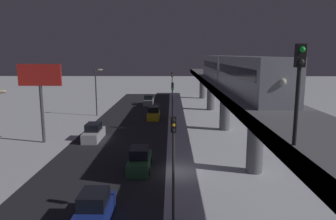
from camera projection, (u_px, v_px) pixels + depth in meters
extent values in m
plane|color=white|center=(176.00, 171.00, 27.20)|extent=(240.00, 240.00, 0.00)
cube|color=#28282D|center=(102.00, 171.00, 27.27)|extent=(11.00, 107.63, 0.01)
cube|color=slate|center=(257.00, 103.00, 26.09)|extent=(5.00, 107.63, 0.80)
cube|color=#38383D|center=(228.00, 103.00, 26.11)|extent=(0.24, 105.48, 0.80)
cylinder|color=slate|center=(203.00, 86.00, 72.06)|extent=(1.40, 1.40, 5.55)
cylinder|color=slate|center=(211.00, 95.00, 56.92)|extent=(1.40, 1.40, 5.55)
cylinder|color=slate|center=(225.00, 109.00, 41.78)|extent=(1.40, 1.40, 5.55)
cylinder|color=slate|center=(255.00, 141.00, 26.64)|extent=(1.40, 1.40, 5.55)
cube|color=#999EA8|center=(249.00, 75.00, 29.01)|extent=(2.90, 18.00, 3.40)
cube|color=black|center=(249.00, 71.00, 28.94)|extent=(2.94, 16.20, 0.90)
cube|color=#999EA8|center=(219.00, 67.00, 47.33)|extent=(2.90, 18.00, 3.40)
cube|color=black|center=(219.00, 64.00, 47.25)|extent=(2.94, 16.20, 0.90)
sphere|color=white|center=(283.00, 82.00, 20.07)|extent=(0.44, 0.44, 0.44)
cylinder|color=black|center=(297.00, 106.00, 12.44)|extent=(0.16, 0.16, 3.20)
cube|color=black|center=(300.00, 56.00, 12.10)|extent=(0.36, 0.28, 0.90)
sphere|color=#19F23F|center=(302.00, 49.00, 11.90)|extent=(0.22, 0.22, 0.22)
sphere|color=#333333|center=(302.00, 62.00, 11.98)|extent=(0.22, 0.22, 0.22)
cube|color=#2D6038|center=(140.00, 163.00, 27.63)|extent=(1.80, 4.61, 1.10)
cube|color=black|center=(139.00, 152.00, 27.46)|extent=(1.58, 2.21, 0.87)
cylinder|color=black|center=(132.00, 160.00, 29.08)|extent=(0.20, 0.64, 0.64)
cylinder|color=black|center=(150.00, 160.00, 29.06)|extent=(0.20, 0.64, 0.64)
cylinder|color=black|center=(128.00, 172.00, 26.27)|extent=(0.20, 0.64, 0.64)
cylinder|color=black|center=(148.00, 172.00, 26.25)|extent=(0.20, 0.64, 0.64)
cube|color=silver|center=(94.00, 135.00, 37.28)|extent=(1.80, 4.72, 1.10)
cube|color=black|center=(93.00, 127.00, 37.10)|extent=(1.58, 2.26, 0.87)
cube|color=#B2B2B7|center=(149.00, 102.00, 62.93)|extent=(1.80, 4.71, 1.10)
cube|color=black|center=(149.00, 97.00, 62.75)|extent=(1.58, 2.26, 0.87)
cube|color=gold|center=(154.00, 115.00, 49.24)|extent=(1.80, 4.36, 1.10)
cube|color=black|center=(154.00, 109.00, 49.06)|extent=(1.58, 2.09, 0.87)
cube|color=navy|center=(94.00, 215.00, 18.79)|extent=(1.80, 4.21, 1.10)
cube|color=black|center=(94.00, 199.00, 18.62)|extent=(1.58, 2.02, 0.87)
cylinder|color=#2D2D2D|center=(173.00, 177.00, 18.80)|extent=(0.16, 0.16, 5.50)
cube|color=black|center=(173.00, 125.00, 18.24)|extent=(0.32, 0.32, 0.90)
sphere|color=black|center=(174.00, 120.00, 18.02)|extent=(0.20, 0.20, 0.20)
sphere|color=yellow|center=(173.00, 125.00, 18.07)|extent=(0.20, 0.20, 0.20)
sphere|color=black|center=(173.00, 130.00, 18.12)|extent=(0.20, 0.20, 0.20)
cylinder|color=#2D2D2D|center=(172.00, 111.00, 40.85)|extent=(0.16, 0.16, 5.50)
cube|color=black|center=(172.00, 86.00, 40.30)|extent=(0.32, 0.32, 0.90)
sphere|color=black|center=(173.00, 84.00, 40.07)|extent=(0.20, 0.20, 0.20)
sphere|color=black|center=(172.00, 86.00, 40.12)|extent=(0.20, 0.20, 0.20)
sphere|color=#19E53F|center=(172.00, 89.00, 40.17)|extent=(0.20, 0.20, 0.20)
cylinder|color=#2D2D2D|center=(172.00, 91.00, 62.91)|extent=(0.16, 0.16, 5.50)
cube|color=black|center=(172.00, 75.00, 62.35)|extent=(0.32, 0.32, 0.90)
sphere|color=black|center=(172.00, 73.00, 62.12)|extent=(0.20, 0.20, 0.20)
sphere|color=yellow|center=(172.00, 75.00, 62.17)|extent=(0.20, 0.20, 0.20)
sphere|color=black|center=(172.00, 76.00, 62.22)|extent=(0.20, 0.20, 0.20)
cylinder|color=#4C4C51|center=(42.00, 114.00, 35.65)|extent=(0.36, 0.36, 6.50)
cube|color=red|center=(40.00, 75.00, 34.87)|extent=(4.80, 0.30, 2.40)
ellipsoid|color=#F4E5B2|center=(0.00, 91.00, 21.10)|extent=(0.90, 0.44, 0.30)
cylinder|color=#38383D|center=(96.00, 93.00, 51.31)|extent=(0.20, 0.20, 7.50)
ellipsoid|color=#F4E5B2|center=(100.00, 70.00, 50.64)|extent=(0.90, 0.44, 0.30)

